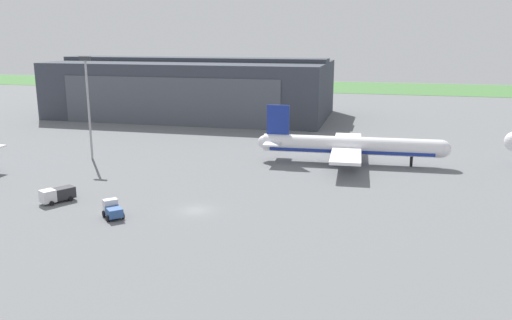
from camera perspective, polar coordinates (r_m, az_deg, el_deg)
ground_plane at (r=77.52m, az=-6.54°, el=-5.44°), size 440.00×440.00×0.00m
grass_field_strip at (r=259.68m, az=7.95°, el=7.85°), size 440.00×56.00×0.08m
maintenance_hangar at (r=166.76m, az=-6.79°, el=7.72°), size 83.08×40.15×17.92m
airliner_far_right at (r=105.13m, az=10.14°, el=1.49°), size 37.32×28.26×11.29m
fuel_bowser at (r=76.50m, az=-15.23°, el=-5.20°), size 3.89×3.95×2.38m
stair_truck at (r=85.97m, az=-20.65°, el=-3.49°), size 4.24×5.37×2.19m
apron_light_mast at (r=111.36m, az=-17.68°, el=6.14°), size 2.40×0.50×20.68m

